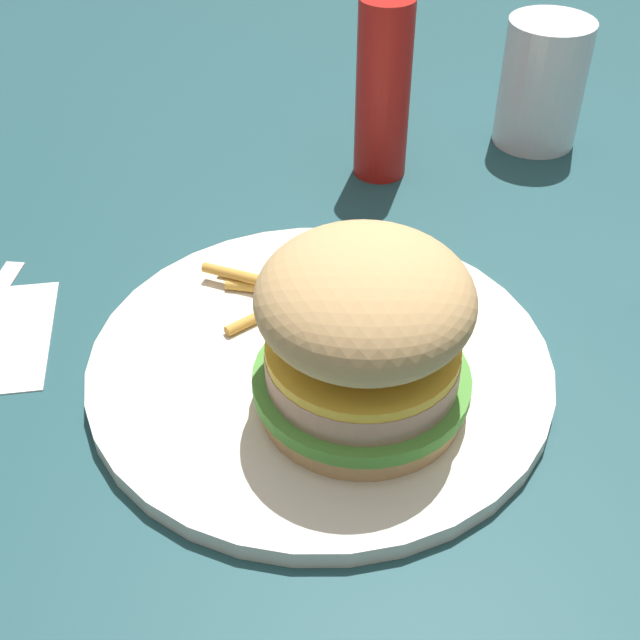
{
  "coord_description": "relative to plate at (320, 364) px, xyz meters",
  "views": [
    {
      "loc": [
        -0.08,
        -0.36,
        0.37
      ],
      "look_at": [
        0.03,
        0.01,
        0.04
      ],
      "focal_mm": 47.34,
      "sensor_mm": 36.0,
      "label": 1
    }
  ],
  "objects": [
    {
      "name": "ground_plane",
      "position": [
        -0.03,
        -0.01,
        -0.01
      ],
      "size": [
        1.6,
        1.6,
        0.0
      ],
      "primitive_type": "plane",
      "color": "#1E474C"
    },
    {
      "name": "plate",
      "position": [
        0.0,
        0.0,
        0.0
      ],
      "size": [
        0.29,
        0.29,
        0.01
      ],
      "primitive_type": "cylinder",
      "color": "silver",
      "rests_on": "ground_plane"
    },
    {
      "name": "sandwich",
      "position": [
        0.01,
        -0.04,
        0.06
      ],
      "size": [
        0.13,
        0.13,
        0.11
      ],
      "color": "tan",
      "rests_on": "plate"
    },
    {
      "name": "fries_pile",
      "position": [
        -0.0,
        0.06,
        0.01
      ],
      "size": [
        0.1,
        0.1,
        0.01
      ],
      "color": "#E5B251",
      "rests_on": "plate"
    },
    {
      "name": "drink_glass",
      "position": [
        0.27,
        0.23,
        0.04
      ],
      "size": [
        0.07,
        0.07,
        0.11
      ],
      "color": "silver",
      "rests_on": "ground_plane"
    },
    {
      "name": "ketchup_bottle",
      "position": [
        0.12,
        0.22,
        0.07
      ],
      "size": [
        0.04,
        0.04,
        0.15
      ],
      "primitive_type": "cylinder",
      "color": "#B21914",
      "rests_on": "ground_plane"
    }
  ]
}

